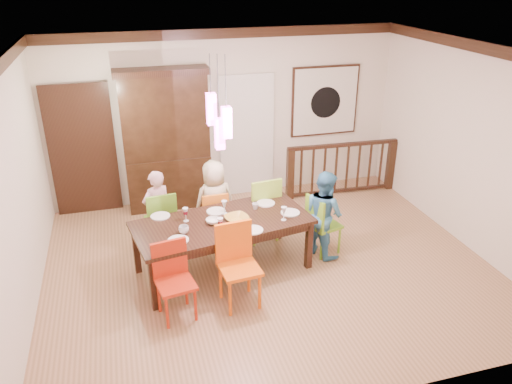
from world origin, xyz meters
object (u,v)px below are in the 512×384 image
object	(u,v)px
china_hutch	(166,140)
person_end_right	(324,213)
dining_table	(223,226)
balustrade	(342,168)
chair_far_left	(160,215)
chair_end_right	(324,220)
person_far_left	(157,210)
person_far_mid	(215,202)

from	to	relation	value
china_hutch	person_end_right	bearing A→B (deg)	-48.71
dining_table	balustrade	size ratio (longest dim) A/B	1.19
chair_far_left	person_end_right	world-z (taller)	person_end_right
chair_end_right	china_hutch	size ratio (longest dim) A/B	0.38
chair_end_right	balustrade	world-z (taller)	balustrade
chair_end_right	person_end_right	size ratio (longest dim) A/B	0.71
dining_table	chair_far_left	size ratio (longest dim) A/B	2.63
dining_table	person_far_left	size ratio (longest dim) A/B	2.01
chair_far_left	china_hutch	distance (m)	1.59
dining_table	chair_far_left	world-z (taller)	chair_far_left
dining_table	balustrade	xyz separation A→B (m)	(2.59, 1.89, -0.17)
chair_far_left	person_end_right	xyz separation A→B (m)	(2.21, -0.76, 0.10)
dining_table	china_hutch	size ratio (longest dim) A/B	1.04
person_far_mid	person_end_right	xyz separation A→B (m)	(1.41, -0.76, -0.01)
dining_table	china_hutch	xyz separation A→B (m)	(-0.45, 2.23, 0.51)
chair_far_left	balustrade	distance (m)	3.50
chair_far_left	person_far_left	size ratio (longest dim) A/B	0.76
dining_table	person_far_mid	xyz separation A→B (m)	(0.06, 0.81, -0.03)
china_hutch	balustrade	bearing A→B (deg)	-6.49
chair_end_right	person_end_right	bearing A→B (deg)	118.44
china_hutch	person_far_left	distance (m)	1.55
dining_table	chair_end_right	bearing A→B (deg)	-6.73
balustrade	china_hutch	bearing A→B (deg)	175.85
person_far_left	person_far_mid	size ratio (longest dim) A/B	0.95
person_far_mid	balustrade	bearing A→B (deg)	-167.17
person_far_left	china_hutch	bearing A→B (deg)	-127.49
chair_far_left	china_hutch	bearing A→B (deg)	-107.22
person_far_left	person_end_right	size ratio (longest dim) A/B	0.96
chair_far_left	china_hutch	world-z (taller)	china_hutch
chair_end_right	person_far_left	distance (m)	2.39
china_hutch	person_end_right	distance (m)	2.96
dining_table	person_far_left	bearing A→B (deg)	123.50
person_far_mid	person_end_right	distance (m)	1.60
china_hutch	balustrade	world-z (taller)	china_hutch
china_hutch	balustrade	size ratio (longest dim) A/B	1.15
chair_far_left	person_end_right	size ratio (longest dim) A/B	0.74
person_end_right	person_far_left	bearing A→B (deg)	51.43
balustrade	person_far_left	size ratio (longest dim) A/B	1.69
china_hutch	balustrade	xyz separation A→B (m)	(3.04, -0.35, -0.68)
person_far_mid	chair_end_right	bearing A→B (deg)	142.71
dining_table	chair_end_right	size ratio (longest dim) A/B	2.74
chair_end_right	person_far_mid	size ratio (longest dim) A/B	0.70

